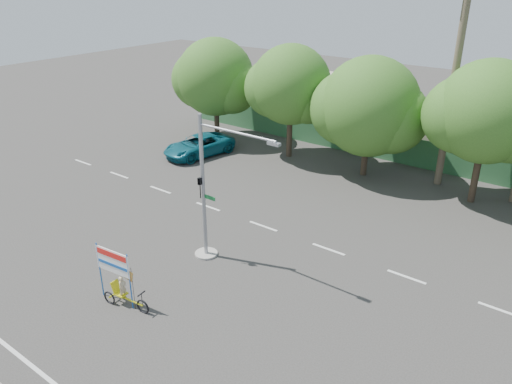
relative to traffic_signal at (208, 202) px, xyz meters
The scene contains 11 objects.
ground 5.40m from the traffic_signal, 61.13° to the right, with size 120.00×120.00×0.00m, color #33302D.
fence 17.76m from the traffic_signal, 82.85° to the left, with size 38.00×0.08×2.00m, color #336B3D.
building_left 23.38m from the traffic_signal, 109.52° to the left, with size 12.00×8.00×4.00m, color #B7A991.
tree_far_left 18.45m from the traffic_signal, 130.22° to the left, with size 7.14×6.00×7.96m.
tree_left 14.99m from the traffic_signal, 109.08° to the left, with size 6.66×5.60×8.07m.
tree_center 14.15m from the traffic_signal, 85.33° to the left, with size 7.62×6.40×7.85m.
tree_right 16.38m from the traffic_signal, 59.83° to the left, with size 6.90×5.80×8.36m.
palm_short 17.56m from the traffic_signal, 69.84° to the left, with size 3.73×3.79×14.45m.
traffic_signal is the anchor object (origin of this frame).
trike_billboard 5.31m from the traffic_signal, 95.55° to the right, with size 2.62×0.69×2.58m.
pickup_truck 14.54m from the traffic_signal, 135.15° to the left, with size 2.50×5.42×1.51m, color #0F5A6A.
Camera 1 is at (11.96, -11.14, 12.71)m, focal length 35.00 mm.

